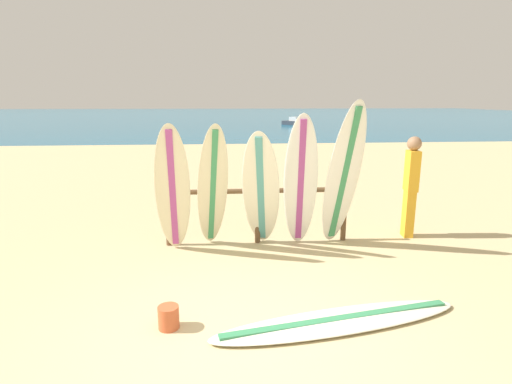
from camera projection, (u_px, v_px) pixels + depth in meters
name	position (u px, v px, depth m)	size (l,w,h in m)	color
ground_plane	(244.00, 351.00, 3.80)	(120.00, 120.00, 0.00)	#CCB784
ocean_water	(222.00, 115.00, 60.11)	(120.00, 80.00, 0.01)	#196B93
surfboard_rack	(258.00, 203.00, 6.53)	(2.98, 0.09, 1.02)	brown
surfboard_leaning_far_left	(173.00, 190.00, 5.91)	(0.57, 0.77, 2.01)	beige
surfboard_leaning_left	(213.00, 188.00, 6.11)	(0.61, 0.92, 2.00)	beige
surfboard_leaning_center_left	(261.00, 190.00, 6.16)	(0.72, 0.95, 1.90)	white
surfboard_leaning_center	(301.00, 182.00, 6.24)	(0.57, 0.57, 2.13)	white
surfboard_leaning_center_right	(343.00, 176.00, 6.18)	(0.70, 0.88, 2.32)	white
surfboard_lying_on_sand	(339.00, 321.00, 4.24)	(2.83, 1.02, 0.08)	silver
beachgoer_standing	(411.00, 183.00, 6.76)	(0.23, 0.29, 1.71)	gold
small_boat_offshore	(295.00, 122.00, 36.95)	(2.27, 2.28, 0.71)	#333842
sand_bucket	(169.00, 317.00, 4.15)	(0.22, 0.22, 0.24)	#CC5933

